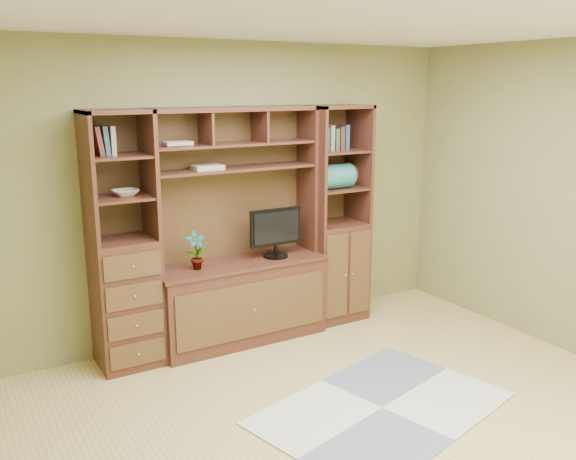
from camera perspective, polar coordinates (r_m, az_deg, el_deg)
room at (r=3.79m, az=7.80°, el=-0.89°), size 4.60×4.10×2.64m
center_hutch at (r=5.26m, az=-4.53°, el=0.16°), size 1.54×0.53×2.05m
left_tower at (r=4.96m, az=-15.18°, el=-1.10°), size 0.50×0.45×2.05m
right_tower at (r=5.80m, az=4.44°, el=1.42°), size 0.55×0.45×2.05m
rug at (r=4.53m, az=8.80°, el=-16.15°), size 1.96×1.55×0.01m
monitor at (r=5.38m, az=-1.17°, el=0.58°), size 0.50×0.22×0.61m
orchid at (r=5.10m, az=-8.60°, el=-1.92°), size 0.17×0.12×0.33m
magazines at (r=5.14m, az=-7.57°, el=5.85°), size 0.25×0.18×0.04m
bowl at (r=4.89m, az=-14.97°, el=3.39°), size 0.20×0.20×0.05m
blanket_teal at (r=5.65m, az=4.16°, el=4.99°), size 0.39×0.23×0.23m
blanket_red at (r=5.84m, az=4.66°, el=5.12°), size 0.35×0.20×0.20m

